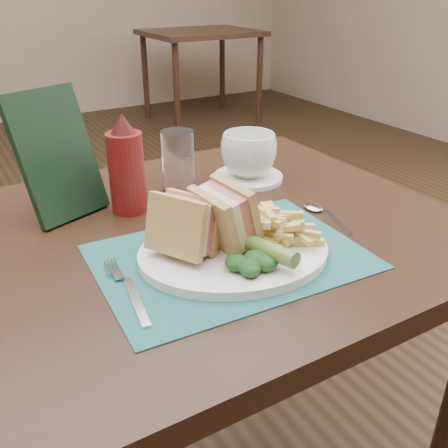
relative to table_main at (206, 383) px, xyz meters
name	(u,v)px	position (x,y,z in m)	size (l,w,h in m)	color
floor	(134,373)	(0.00, 0.50, -0.38)	(7.00, 7.00, 0.00)	black
table_main	(206,383)	(0.00, 0.00, 0.00)	(0.90, 0.75, 0.75)	black
table_bg_right	(202,77)	(1.70, 3.20, 0.00)	(0.90, 0.75, 0.75)	black
placemat	(230,257)	(-0.02, -0.12, 0.38)	(0.41, 0.29, 0.00)	#1A5451
plate	(234,253)	(-0.01, -0.13, 0.38)	(0.30, 0.24, 0.01)	white
sandwich_half_a	(175,230)	(-0.10, -0.11, 0.44)	(0.06, 0.10, 0.09)	tan
sandwich_half_b	(215,219)	(-0.04, -0.11, 0.44)	(0.06, 0.10, 0.09)	tan
kale_garnish	(256,258)	(-0.01, -0.19, 0.41)	(0.11, 0.08, 0.03)	#133415
pickle_spear	(263,248)	(0.00, -0.18, 0.41)	(0.03, 0.03, 0.12)	#4D6827
fries_pile	(263,219)	(0.05, -0.12, 0.42)	(0.18, 0.20, 0.06)	tan
fork	(128,288)	(-0.19, -0.13, 0.38)	(0.03, 0.17, 0.01)	silver
spoon	(329,215)	(0.21, -0.09, 0.38)	(0.03, 0.15, 0.01)	silver
saucer	(248,177)	(0.19, 0.15, 0.38)	(0.15, 0.15, 0.01)	white
coffee_cup	(249,154)	(0.19, 0.15, 0.43)	(0.12, 0.12, 0.09)	white
drinking_glass	(178,163)	(0.03, 0.15, 0.44)	(0.07, 0.07, 0.13)	white
ketchup_bottle	(126,164)	(-0.09, 0.13, 0.47)	(0.07, 0.07, 0.19)	#5F1011
check_presenter	(57,155)	(-0.20, 0.18, 0.49)	(0.14, 0.02, 0.23)	black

